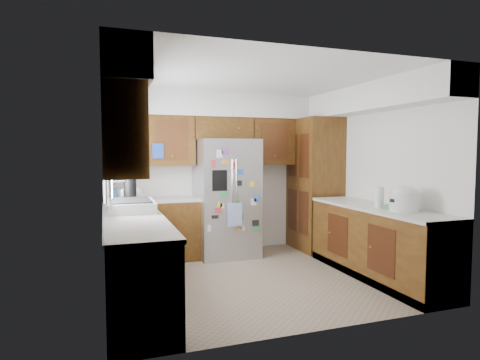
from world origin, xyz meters
The scene contains 12 objects.
floor centered at (0.00, 0.00, 0.00)m, with size 3.60×3.60×0.00m, color gray.
room_shell centered at (-0.11, 0.36, 1.82)m, with size 3.64×3.24×2.52m.
left_counter_run centered at (-1.36, 0.03, 0.43)m, with size 1.36×3.20×0.92m.
right_counter_run centered at (1.50, -0.47, 0.42)m, with size 0.63×2.25×0.92m.
pantry centered at (1.50, 1.15, 1.07)m, with size 0.60×0.90×2.15m, color #46240D.
fridge centered at (0.00, 1.20, 0.90)m, with size 0.90×0.79×1.80m.
bridge_cabinet centered at (0.00, 1.43, 1.98)m, with size 0.96×0.34×0.35m, color #46240D.
fridge_top_items centered at (-0.07, 1.36, 2.27)m, with size 0.66×0.27×0.25m.
sink_assembly centered at (-1.50, 0.10, 0.99)m, with size 0.52×0.70×0.37m.
left_counter_clutter centered at (-1.47, 0.83, 1.05)m, with size 0.40×0.84×0.38m.
rice_cooker centered at (1.50, -0.93, 1.07)m, with size 0.34×0.33×0.29m.
paper_towel centered at (1.45, -0.55, 1.05)m, with size 0.11×0.11×0.26m, color white.
Camera 1 is at (-1.79, -4.68, 1.61)m, focal length 30.00 mm.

